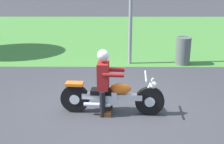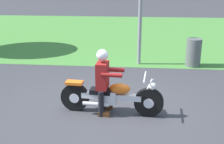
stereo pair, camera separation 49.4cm
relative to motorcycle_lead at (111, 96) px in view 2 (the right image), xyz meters
name	(u,v)px [view 2 (the right image)]	position (x,y,z in m)	size (l,w,h in m)	color
ground	(111,110)	(-0.03, 0.14, -0.38)	(120.00, 120.00, 0.00)	#38383D
grass_verge	(127,32)	(-0.03, 9.24, -0.37)	(60.00, 12.00, 0.01)	#478438
motorcycle_lead	(111,96)	(0.00, 0.00, 0.00)	(2.18, 0.66, 0.86)	black
rider_lead	(103,77)	(-0.17, 0.02, 0.43)	(0.57, 0.49, 1.38)	black
trash_can	(193,53)	(2.30, 3.59, 0.07)	(0.48, 0.48, 0.89)	#595E5B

